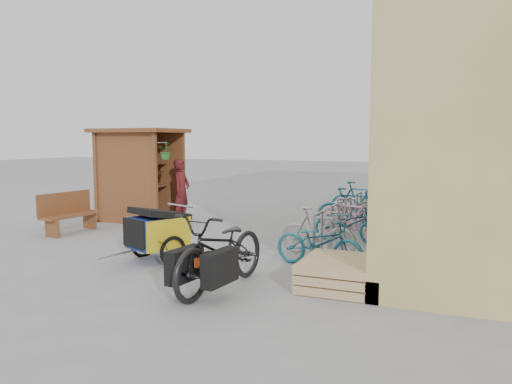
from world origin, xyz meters
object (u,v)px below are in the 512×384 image
at_px(person_kiosk, 181,191).
at_px(bike_5, 352,209).
at_px(bench, 69,212).
at_px(kiosk, 137,162).
at_px(child_trailer, 157,230).
at_px(bike_6, 363,207).
at_px(bike_0, 319,243).
at_px(bike_1, 318,232).
at_px(shopping_carts, 402,193).
at_px(bike_4, 357,213).
at_px(bike_7, 360,202).
at_px(cargo_bike, 221,251).
at_px(pallet_stack, 338,273).
at_px(bike_3, 351,219).
at_px(bike_2, 349,223).

distance_m(person_kiosk, bike_5, 4.30).
bearing_deg(bench, bike_5, 32.65).
bearing_deg(person_kiosk, kiosk, 95.03).
distance_m(child_trailer, bike_6, 5.71).
relative_size(bike_0, bike_1, 1.07).
xyz_separation_m(shopping_carts, bike_4, (-0.56, -3.54, -0.13)).
xyz_separation_m(person_kiosk, bike_7, (4.17, 1.96, -0.30)).
bearing_deg(bike_0, shopping_carts, 5.83).
bearing_deg(cargo_bike, bike_1, 81.43).
relative_size(child_trailer, bike_5, 1.02).
bearing_deg(shopping_carts, pallet_stack, -90.00).
height_order(bike_3, bike_4, bike_4).
height_order(child_trailer, bike_1, child_trailer).
relative_size(bike_2, bike_4, 0.85).
bearing_deg(kiosk, bike_4, 3.04).
relative_size(person_kiosk, bike_7, 0.95).
relative_size(child_trailer, bike_7, 0.98).
distance_m(child_trailer, bike_5, 5.04).
xyz_separation_m(child_trailer, bike_1, (2.49, 1.46, -0.10)).
xyz_separation_m(shopping_carts, bike_0, (-0.57, -6.71, -0.19)).
relative_size(child_trailer, bike_3, 1.13).
bearing_deg(child_trailer, bike_2, 68.31).
xyz_separation_m(cargo_bike, bike_3, (0.93, 4.26, -0.11)).
bearing_deg(bike_6, bike_7, 7.91).
bearing_deg(bike_3, bike_4, 17.23).
relative_size(kiosk, child_trailer, 1.48).
bearing_deg(bike_2, bike_0, -169.24).
height_order(shopping_carts, cargo_bike, cargo_bike).
xyz_separation_m(bike_2, bike_6, (-0.12, 2.22, 0.07)).
height_order(pallet_stack, shopping_carts, shopping_carts).
bearing_deg(cargo_bike, bike_4, 85.68).
xyz_separation_m(pallet_stack, child_trailer, (-3.31, 0.34, 0.33)).
distance_m(pallet_stack, person_kiosk, 6.48).
xyz_separation_m(bench, person_kiosk, (1.64, 2.22, 0.34)).
relative_size(person_kiosk, bike_3, 1.10).
height_order(shopping_carts, bike_2, shopping_carts).
bearing_deg(bike_5, bike_6, -23.85).
relative_size(bike_0, bike_4, 0.88).
xyz_separation_m(bike_0, bike_4, (0.00, 3.17, 0.06)).
bearing_deg(child_trailer, pallet_stack, 16.59).
height_order(kiosk, bike_1, kiosk).
bearing_deg(bench, cargo_bike, -20.10).
height_order(cargo_bike, bike_3, cargo_bike).
distance_m(kiosk, shopping_carts, 7.42).
xyz_separation_m(bench, child_trailer, (3.37, -1.46, 0.07)).
relative_size(person_kiosk, bike_1, 1.11).
bearing_deg(bench, bike_1, 6.21).
xyz_separation_m(cargo_bike, bike_6, (0.83, 6.16, -0.10)).
xyz_separation_m(bike_2, bike_7, (-0.32, 2.81, 0.12)).
height_order(pallet_stack, bike_4, bike_4).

